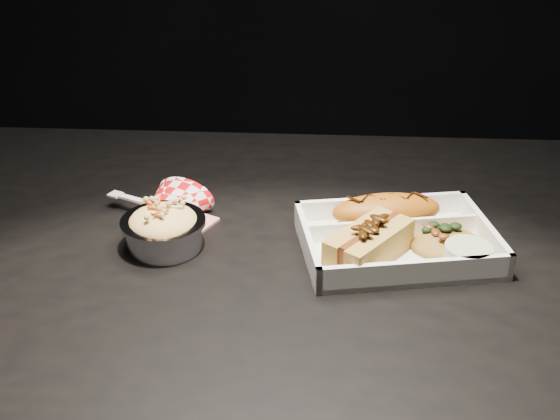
% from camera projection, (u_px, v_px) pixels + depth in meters
% --- Properties ---
extents(dining_table, '(1.20, 0.80, 0.75)m').
position_uv_depth(dining_table, '(291.00, 298.00, 1.00)').
color(dining_table, black).
rests_on(dining_table, ground).
extents(food_tray, '(0.28, 0.22, 0.04)m').
position_uv_depth(food_tray, '(396.00, 244.00, 0.94)').
color(food_tray, white).
rests_on(food_tray, dining_table).
extents(fried_pastry, '(0.16, 0.09, 0.05)m').
position_uv_depth(fried_pastry, '(386.00, 211.00, 0.98)').
color(fried_pastry, '#A95910').
rests_on(fried_pastry, food_tray).
extents(hotdog, '(0.12, 0.14, 0.06)m').
position_uv_depth(hotdog, '(369.00, 241.00, 0.90)').
color(hotdog, gold).
rests_on(hotdog, food_tray).
extents(fried_rice_mound, '(0.11, 0.10, 0.03)m').
position_uv_depth(fried_rice_mound, '(447.00, 236.00, 0.93)').
color(fried_rice_mound, '#A57630').
rests_on(fried_rice_mound, food_tray).
extents(cupcake_liner, '(0.06, 0.06, 0.03)m').
position_uv_depth(cupcake_liner, '(468.00, 256.00, 0.89)').
color(cupcake_liner, '#B7CA98').
rests_on(cupcake_liner, food_tray).
extents(foil_coleslaw_cup, '(0.11, 0.11, 0.07)m').
position_uv_depth(foil_coleslaw_cup, '(164.00, 227.00, 0.94)').
color(foil_coleslaw_cup, silver).
rests_on(foil_coleslaw_cup, dining_table).
extents(napkin_fork, '(0.17, 0.15, 0.10)m').
position_uv_depth(napkin_fork, '(165.00, 210.00, 1.01)').
color(napkin_fork, red).
rests_on(napkin_fork, dining_table).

